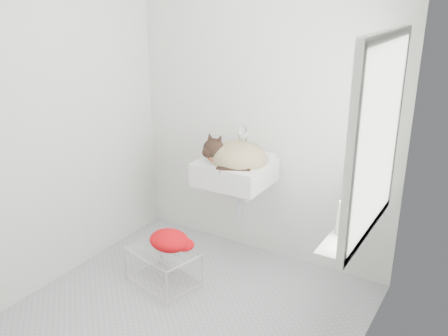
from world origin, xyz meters
The scene contains 15 objects.
floor centered at (0.00, 0.00, 0.00)m, with size 2.20×2.00×0.02m, color #ACADAE.
back_wall centered at (0.00, 1.00, 1.25)m, with size 2.20×0.02×2.50m, color silver.
right_wall centered at (1.10, 0.00, 1.25)m, with size 0.02×2.00×2.50m, color silver.
left_wall centered at (-1.10, 0.00, 1.25)m, with size 0.02×2.00×2.50m, color silver.
window_glass centered at (1.09, 0.20, 1.35)m, with size 0.01×0.80×1.00m, color white.
window_frame centered at (1.07, 0.20, 1.35)m, with size 0.04×0.90×1.10m, color white.
windowsill centered at (1.01, 0.20, 0.83)m, with size 0.16×0.88×0.04m, color white.
sink centered at (-0.09, 0.74, 0.85)m, with size 0.53×0.46×0.21m, color white.
faucet centered at (-0.09, 0.92, 0.99)m, with size 0.19×0.14×0.19m, color silver, non-canonical shape.
cat centered at (-0.08, 0.72, 0.89)m, with size 0.51×0.45×0.29m.
wire_rack centered at (-0.36, 0.16, 0.15)m, with size 0.48×0.34×0.29m, color #BCB4B3.
towel centered at (-0.33, 0.20, 0.32)m, with size 0.31×0.22×0.13m, color #EA000D.
bottle_a centered at (1.00, 0.03, 0.85)m, with size 0.09×0.09×0.22m, color white.
bottle_b centered at (1.00, 0.10, 0.85)m, with size 0.09×0.09×0.19m, color teal.
bottle_c centered at (1.00, 0.40, 0.85)m, with size 0.15×0.15×0.19m, color white.
Camera 1 is at (1.67, -2.31, 2.10)m, focal length 39.42 mm.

